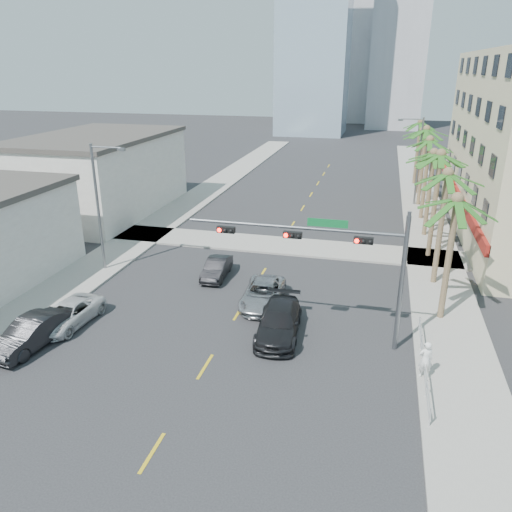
% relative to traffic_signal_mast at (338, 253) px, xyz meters
% --- Properties ---
extents(ground, '(260.00, 260.00, 0.00)m').
position_rel_traffic_signal_mast_xyz_m(ground, '(-5.78, -7.95, -5.06)').
color(ground, '#262628').
rests_on(ground, ground).
extents(sidewalk_right, '(4.00, 120.00, 0.15)m').
position_rel_traffic_signal_mast_xyz_m(sidewalk_right, '(6.22, 12.05, -4.99)').
color(sidewalk_right, gray).
rests_on(sidewalk_right, ground).
extents(sidewalk_left, '(4.00, 120.00, 0.15)m').
position_rel_traffic_signal_mast_xyz_m(sidewalk_left, '(-17.78, 12.05, -4.99)').
color(sidewalk_left, gray).
rests_on(sidewalk_left, ground).
extents(sidewalk_cross, '(80.00, 4.00, 0.15)m').
position_rel_traffic_signal_mast_xyz_m(sidewalk_cross, '(-5.78, 14.05, -4.99)').
color(sidewalk_cross, gray).
rests_on(sidewalk_cross, ground).
extents(building_left_far, '(11.00, 18.00, 7.20)m').
position_rel_traffic_signal_mast_xyz_m(building_left_far, '(-25.28, 20.05, -1.46)').
color(building_left_far, beige).
rests_on(building_left_far, ground).
extents(tower_far_left, '(14.00, 14.00, 48.00)m').
position_rel_traffic_signal_mast_xyz_m(tower_far_left, '(-13.78, 87.05, 18.94)').
color(tower_far_left, '#99B2C6').
rests_on(tower_far_left, ground).
extents(tower_far_center, '(16.00, 16.00, 42.00)m').
position_rel_traffic_signal_mast_xyz_m(tower_far_center, '(-8.78, 117.05, 15.94)').
color(tower_far_center, '#ADADB2').
rests_on(tower_far_center, ground).
extents(traffic_signal_mast, '(11.12, 0.54, 7.20)m').
position_rel_traffic_signal_mast_xyz_m(traffic_signal_mast, '(0.00, 0.00, 0.00)').
color(traffic_signal_mast, slate).
rests_on(traffic_signal_mast, ground).
extents(palm_tree_0, '(4.80, 4.80, 7.80)m').
position_rel_traffic_signal_mast_xyz_m(palm_tree_0, '(5.82, 4.05, 2.02)').
color(palm_tree_0, brown).
rests_on(palm_tree_0, ground).
extents(palm_tree_1, '(4.80, 4.80, 8.16)m').
position_rel_traffic_signal_mast_xyz_m(palm_tree_1, '(5.82, 9.25, 2.37)').
color(palm_tree_1, brown).
rests_on(palm_tree_1, ground).
extents(palm_tree_2, '(4.80, 4.80, 8.52)m').
position_rel_traffic_signal_mast_xyz_m(palm_tree_2, '(5.82, 14.45, 2.72)').
color(palm_tree_2, brown).
rests_on(palm_tree_2, ground).
extents(palm_tree_3, '(4.80, 4.80, 7.80)m').
position_rel_traffic_signal_mast_xyz_m(palm_tree_3, '(5.82, 19.65, 2.02)').
color(palm_tree_3, brown).
rests_on(palm_tree_3, ground).
extents(palm_tree_4, '(4.80, 4.80, 8.16)m').
position_rel_traffic_signal_mast_xyz_m(palm_tree_4, '(5.82, 24.85, 2.37)').
color(palm_tree_4, brown).
rests_on(palm_tree_4, ground).
extents(palm_tree_5, '(4.80, 4.80, 8.52)m').
position_rel_traffic_signal_mast_xyz_m(palm_tree_5, '(5.82, 30.05, 2.72)').
color(palm_tree_5, brown).
rests_on(palm_tree_5, ground).
extents(palm_tree_6, '(4.80, 4.80, 7.80)m').
position_rel_traffic_signal_mast_xyz_m(palm_tree_6, '(5.82, 35.25, 2.02)').
color(palm_tree_6, brown).
rests_on(palm_tree_6, ground).
extents(palm_tree_7, '(4.80, 4.80, 8.16)m').
position_rel_traffic_signal_mast_xyz_m(palm_tree_7, '(5.82, 40.45, 2.37)').
color(palm_tree_7, brown).
rests_on(palm_tree_7, ground).
extents(streetlight_left, '(2.55, 0.25, 9.00)m').
position_rel_traffic_signal_mast_xyz_m(streetlight_left, '(-16.78, 6.05, -0.00)').
color(streetlight_left, slate).
rests_on(streetlight_left, ground).
extents(streetlight_right, '(2.55, 0.25, 9.00)m').
position_rel_traffic_signal_mast_xyz_m(streetlight_right, '(5.21, 30.05, -0.00)').
color(streetlight_right, slate).
rests_on(streetlight_right, ground).
extents(guardrail, '(0.08, 8.08, 1.00)m').
position_rel_traffic_signal_mast_xyz_m(guardrail, '(4.52, -1.95, -4.39)').
color(guardrail, silver).
rests_on(guardrail, ground).
extents(car_parked_mid, '(2.23, 4.91, 1.56)m').
position_rel_traffic_signal_mast_xyz_m(car_parked_mid, '(-15.18, -4.36, -4.28)').
color(car_parked_mid, black).
rests_on(car_parked_mid, ground).
extents(car_parked_far, '(2.50, 4.88, 1.32)m').
position_rel_traffic_signal_mast_xyz_m(car_parked_far, '(-14.72, -1.81, -4.40)').
color(car_parked_far, silver).
rests_on(car_parked_far, ground).
extents(car_lane_left, '(1.60, 4.07, 1.32)m').
position_rel_traffic_signal_mast_xyz_m(car_lane_left, '(-8.73, 6.76, -4.40)').
color(car_lane_left, black).
rests_on(car_lane_left, ground).
extents(car_lane_center, '(2.61, 5.17, 1.40)m').
position_rel_traffic_signal_mast_xyz_m(car_lane_center, '(-4.64, 3.42, -4.36)').
color(car_lane_center, '#A6A6AB').
rests_on(car_lane_center, ground).
extents(car_lane_right, '(2.63, 5.59, 1.58)m').
position_rel_traffic_signal_mast_xyz_m(car_lane_right, '(-2.92, -0.01, -4.27)').
color(car_lane_right, black).
rests_on(car_lane_right, ground).
extents(pedestrian, '(0.76, 0.59, 1.84)m').
position_rel_traffic_signal_mast_xyz_m(pedestrian, '(4.52, -2.40, -3.99)').
color(pedestrian, white).
rests_on(pedestrian, sidewalk_right).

